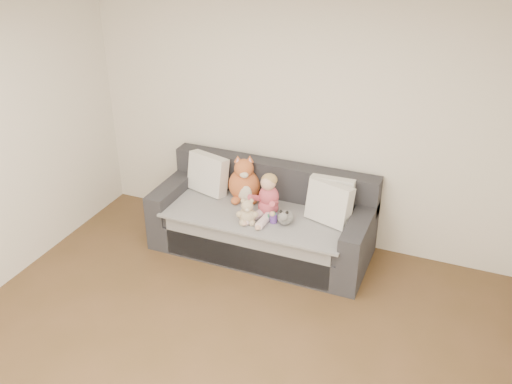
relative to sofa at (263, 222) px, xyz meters
The scene contains 10 objects.
room_shell 1.93m from the sofa, 82.73° to the right, with size 5.00×5.00×5.00m.
sofa is the anchor object (origin of this frame).
cushion_left 0.78m from the sofa, behind, with size 0.49×0.31×0.43m.
cushion_right_back 0.76m from the sofa, 11.28° to the left, with size 0.44×0.21×0.41m.
cushion_right_front 0.77m from the sofa, ahead, with size 0.48×0.32×0.42m.
toddler 0.38m from the sofa, 54.93° to the right, with size 0.31×0.45×0.44m.
plush_cat 0.45m from the sofa, 155.99° to the left, with size 0.40×0.40×0.50m.
teddy_bear 0.43m from the sofa, 95.62° to the right, with size 0.20×0.17×0.27m.
plush_cow 0.44m from the sofa, 33.82° to the right, with size 0.15×0.23×0.18m.
sippy_cup 0.38m from the sofa, 48.81° to the right, with size 0.11×0.09×0.13m.
Camera 1 is at (1.63, -2.60, 3.32)m, focal length 40.00 mm.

